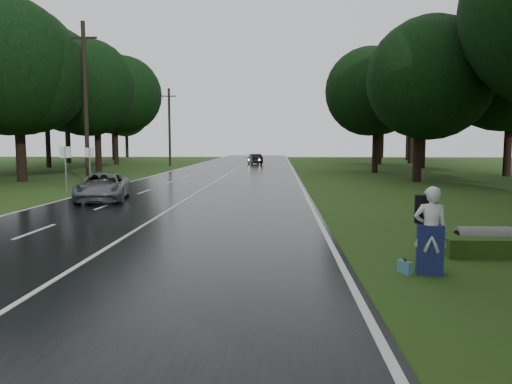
# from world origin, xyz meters

# --- Properties ---
(ground) EXTENTS (160.00, 160.00, 0.00)m
(ground) POSITION_xyz_m (0.00, 0.00, 0.00)
(ground) COLOR #264414
(ground) RESTS_ON ground
(road) EXTENTS (12.00, 140.00, 0.04)m
(road) POSITION_xyz_m (0.00, 20.00, 0.02)
(road) COLOR black
(road) RESTS_ON ground
(lane_center) EXTENTS (0.12, 140.00, 0.01)m
(lane_center) POSITION_xyz_m (0.00, 20.00, 0.04)
(lane_center) COLOR silver
(lane_center) RESTS_ON road
(grey_car) EXTENTS (3.07, 4.99, 1.29)m
(grey_car) POSITION_xyz_m (-3.78, 9.83, 0.68)
(grey_car) COLOR #54585A
(grey_car) RESTS_ON road
(far_car) EXTENTS (2.18, 4.08, 1.28)m
(far_car) POSITION_xyz_m (1.44, 48.20, 0.68)
(far_car) COLOR black
(far_car) RESTS_ON road
(hitchhiker) EXTENTS (0.74, 0.69, 1.85)m
(hitchhiker) POSITION_xyz_m (7.56, -2.13, 0.86)
(hitchhiker) COLOR silver
(hitchhiker) RESTS_ON ground
(suitcase) EXTENTS (0.26, 0.40, 0.27)m
(suitcase) POSITION_xyz_m (7.05, -2.16, 0.14)
(suitcase) COLOR teal
(suitcase) RESTS_ON ground
(culvert) EXTENTS (1.30, 0.65, 0.65)m
(culvert) POSITION_xyz_m (9.53, -0.04, 0.00)
(culvert) COLOR slate
(culvert) RESTS_ON ground
(utility_pole_mid) EXTENTS (1.80, 0.28, 10.68)m
(utility_pole_mid) POSITION_xyz_m (-8.50, 19.86, 0.00)
(utility_pole_mid) COLOR black
(utility_pole_mid) RESTS_ON ground
(utility_pole_far) EXTENTS (1.80, 0.28, 9.07)m
(utility_pole_far) POSITION_xyz_m (-8.50, 44.65, 0.00)
(utility_pole_far) COLOR black
(utility_pole_far) RESTS_ON ground
(road_sign_a) EXTENTS (0.60, 0.10, 2.52)m
(road_sign_a) POSITION_xyz_m (-7.20, 13.58, 0.00)
(road_sign_a) COLOR white
(road_sign_a) RESTS_ON ground
(road_sign_b) EXTENTS (0.58, 0.10, 2.42)m
(road_sign_b) POSITION_xyz_m (-7.20, 16.95, 0.00)
(road_sign_b) COLOR white
(road_sign_b) RESTS_ON ground
(tree_left_d) EXTENTS (8.41, 8.41, 13.14)m
(tree_left_d) POSITION_xyz_m (-13.79, 21.13, 0.00)
(tree_left_d) COLOR black
(tree_left_d) RESTS_ON ground
(tree_left_e) EXTENTS (8.47, 8.47, 13.23)m
(tree_left_e) POSITION_xyz_m (-12.59, 32.63, 0.00)
(tree_left_e) COLOR black
(tree_left_e) RESTS_ON ground
(tree_left_f) EXTENTS (9.76, 9.76, 15.25)m
(tree_left_f) POSITION_xyz_m (-15.95, 47.49, 0.00)
(tree_left_f) COLOR black
(tree_left_f) RESTS_ON ground
(tree_right_d) EXTENTS (7.63, 7.63, 11.92)m
(tree_right_d) POSITION_xyz_m (14.09, 22.07, 0.00)
(tree_right_d) COLOR black
(tree_right_d) RESTS_ON ground
(tree_right_e) EXTENTS (8.23, 8.23, 12.86)m
(tree_right_e) POSITION_xyz_m (13.19, 32.31, 0.00)
(tree_right_e) COLOR black
(tree_right_e) RESTS_ON ground
(tree_right_f) EXTENTS (9.25, 9.25, 14.45)m
(tree_right_f) POSITION_xyz_m (17.12, 49.69, 0.00)
(tree_right_f) COLOR black
(tree_right_f) RESTS_ON ground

